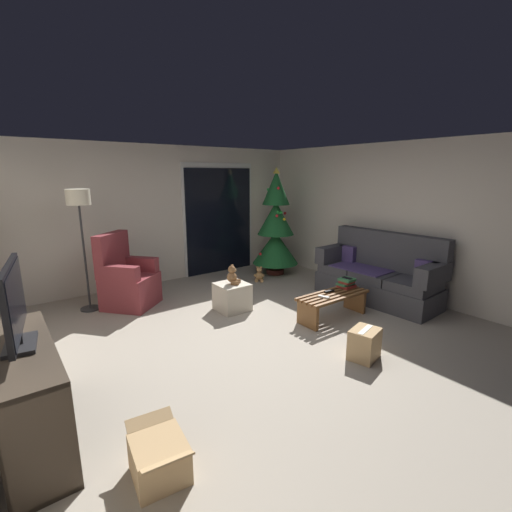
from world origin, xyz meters
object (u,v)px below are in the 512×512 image
Objects in this scene: book_stack at (346,283)px; floor_lamp at (79,209)px; christmas_tree at (276,228)px; cardboard_box_open_near_shelf at (159,459)px; remote_black at (329,291)px; ottoman at (232,297)px; teddy_bear_chestnut at (233,276)px; teddy_bear_honey_by_tree at (259,275)px; cardboard_box_taped_mid_floor at (364,344)px; cell_phone at (347,278)px; media_shelf at (25,402)px; couch at (379,275)px; remote_white at (324,297)px; armchair at (127,281)px; coffee_table at (333,302)px; television at (15,305)px.

book_stack is 0.14× the size of floor_lamp.
christmas_tree reaches higher than cardboard_box_open_near_shelf.
remote_black is 0.35× the size of ottoman.
teddy_bear_chestnut is at bearing 47.37° from cardboard_box_open_near_shelf.
teddy_bear_honey_by_tree is 3.11m from cardboard_box_taped_mid_floor.
book_stack is at bearing -102.11° from christmas_tree.
book_stack is at bearing -38.16° from ottoman.
teddy_bear_honey_by_tree is (2.91, -0.38, -1.38)m from floor_lamp.
cell_phone is at bearing 19.35° from cardboard_box_open_near_shelf.
christmas_tree reaches higher than ottoman.
teddy_bear_honey_by_tree is (3.92, 2.30, -0.25)m from media_shelf.
christmas_tree is 5.16m from cardboard_box_open_near_shelf.
cardboard_box_open_near_shelf is at bearing -176.25° from cardboard_box_taped_mid_floor.
cell_phone is at bearing -177.98° from couch.
couch reaches higher than remote_black.
ottoman reaches higher than remote_white.
ottoman is at bearing 27.06° from media_shelf.
cell_phone is 3.30m from armchair.
ottoman reaches higher than remote_black.
cardboard_box_open_near_shelf is at bearing -161.80° from cell_phone.
ottoman reaches higher than teddy_bear_honey_by_tree.
cell_phone is 1.71m from ottoman.
cell_phone is at bearing 9.40° from coffee_table.
floor_lamp reaches higher than teddy_bear_chestnut.
coffee_table reaches higher than cardboard_box_taped_mid_floor.
coffee_table is 0.26m from remote_white.
coffee_table is 7.05× the size of remote_white.
coffee_table reaches higher than teddy_bear_honey_by_tree.
cardboard_box_open_near_shelf is (-2.04, -2.23, -0.07)m from ottoman.
television is at bearing -14.64° from remote_white.
teddy_bear_chestnut is (2.68, 1.32, -0.57)m from television.
cardboard_box_taped_mid_floor is (0.38, -2.07, -0.04)m from ottoman.
couch is at bearing 1.06° from book_stack.
armchair is 2.57× the size of ottoman.
christmas_tree is at bearing 29.28° from media_shelf.
media_shelf is 4.91× the size of teddy_bear_honey_by_tree.
television is (-0.97, -2.63, -0.41)m from floor_lamp.
teddy_bear_honey_by_tree is at bearing 44.10° from cardboard_box_open_near_shelf.
cell_phone is (-0.01, -0.01, 0.08)m from book_stack.
christmas_tree reaches higher than television.
floor_lamp is at bearing 142.56° from teddy_bear_chestnut.
book_stack is 3.97m from floor_lamp.
armchair is at bearing 175.63° from teddy_bear_honey_by_tree.
christmas_tree is at bearing -2.64° from floor_lamp.
armchair is at bearing 75.65° from cardboard_box_open_near_shelf.
couch is at bearing 16.09° from cardboard_box_open_near_shelf.
couch is 4.48× the size of ottoman.
christmas_tree is 1.87× the size of armchair.
cell_phone is 1.43m from cardboard_box_taped_mid_floor.
floor_lamp is at bearing -124.23° from remote_black.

